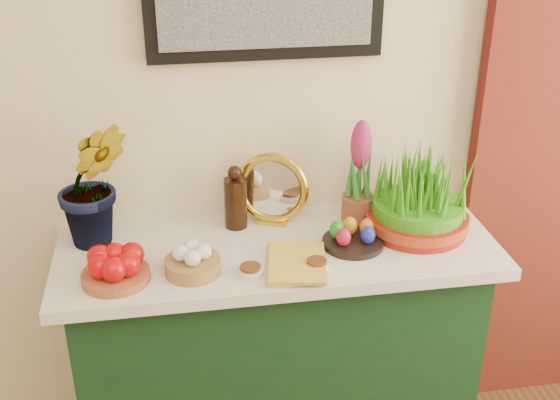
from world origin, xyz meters
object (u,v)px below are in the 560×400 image
Objects in this scene: book at (267,263)px; hyacinth_green at (91,164)px; mirror at (272,189)px; sideboard at (278,359)px; wheatgrass_sabzeh at (419,197)px.

hyacinth_green is at bearing 164.01° from book.
book is at bearing -101.81° from mirror.
sideboard is 0.50m from book.
book reaches higher than sideboard.
hyacinth_green is at bearing 175.06° from wheatgrass_sabzeh.
sideboard is 5.59× the size of book.
sideboard is 0.93m from hyacinth_green.
sideboard is 0.75m from wheatgrass_sabzeh.
mirror is at bearing -2.25° from hyacinth_green.
wheatgrass_sabzeh reaches higher than mirror.
wheatgrass_sabzeh is at bearing -12.07° from hyacinth_green.
hyacinth_green is 1.04m from wheatgrass_sabzeh.
hyacinth_green is 0.59m from mirror.
hyacinth_green is at bearing -175.13° from mirror.
wheatgrass_sabzeh is at bearing 1.93° from sideboard.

